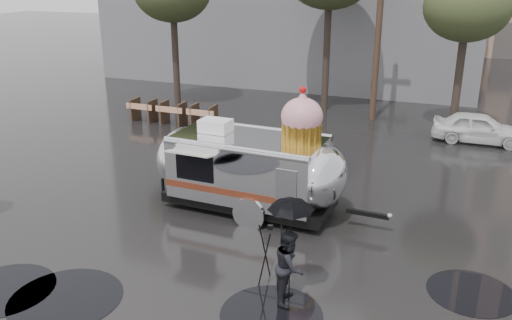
% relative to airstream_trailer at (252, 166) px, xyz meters
% --- Properties ---
extents(ground, '(120.00, 120.00, 0.00)m').
position_rel_airstream_trailer_xyz_m(ground, '(-0.97, -2.93, -1.32)').
color(ground, black).
rests_on(ground, ground).
extents(puddles, '(11.40, 5.51, 0.01)m').
position_rel_airstream_trailer_xyz_m(puddles, '(0.14, -4.74, -1.32)').
color(puddles, black).
rests_on(puddles, ground).
extents(utility_pole, '(1.60, 0.28, 9.00)m').
position_rel_airstream_trailer_xyz_m(utility_pole, '(1.53, 11.07, 3.30)').
color(utility_pole, '#473323').
rests_on(utility_pole, ground).
extents(tree_right, '(3.36, 3.36, 6.42)m').
position_rel_airstream_trailer_xyz_m(tree_right, '(5.03, 10.07, 3.73)').
color(tree_right, '#382D26').
rests_on(tree_right, ground).
extents(barricade_row, '(4.30, 0.80, 1.00)m').
position_rel_airstream_trailer_xyz_m(barricade_row, '(-6.52, 7.03, -0.80)').
color(barricade_row, '#473323').
rests_on(barricade_row, ground).
extents(airstream_trailer, '(7.01, 2.74, 3.77)m').
position_rel_airstream_trailer_xyz_m(airstream_trailer, '(0.00, 0.00, 0.00)').
color(airstream_trailer, silver).
rests_on(airstream_trailer, ground).
extents(person_right, '(0.54, 0.83, 1.61)m').
position_rel_airstream_trailer_xyz_m(person_right, '(2.37, -3.93, -0.52)').
color(person_right, black).
rests_on(person_right, ground).
extents(umbrella_black, '(1.14, 1.14, 2.33)m').
position_rel_airstream_trailer_xyz_m(umbrella_black, '(2.37, -3.93, 0.61)').
color(umbrella_black, black).
rests_on(umbrella_black, ground).
extents(tripod, '(0.57, 0.56, 1.41)m').
position_rel_airstream_trailer_xyz_m(tripod, '(1.77, -3.44, -0.51)').
color(tripod, black).
rests_on(tripod, ground).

